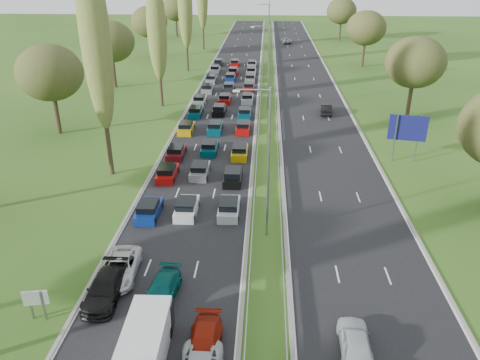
# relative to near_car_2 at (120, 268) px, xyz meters

# --- Properties ---
(ground) EXTENTS (260.00, 260.00, 0.00)m
(ground) POSITION_rel_near_car_2_xyz_m (10.11, 43.05, -0.72)
(ground) COLOR #284D18
(ground) RESTS_ON ground
(near_carriageway) EXTENTS (10.50, 215.00, 0.04)m
(near_carriageway) POSITION_rel_near_car_2_xyz_m (3.36, 45.55, -0.72)
(near_carriageway) COLOR black
(near_carriageway) RESTS_ON ground
(far_carriageway) EXTENTS (10.50, 215.00, 0.04)m
(far_carriageway) POSITION_rel_near_car_2_xyz_m (16.86, 45.55, -0.72)
(far_carriageway) COLOR black
(far_carriageway) RESTS_ON ground
(central_reservation) EXTENTS (2.36, 215.00, 0.32)m
(central_reservation) POSITION_rel_near_car_2_xyz_m (10.11, 45.55, -0.17)
(central_reservation) COLOR gray
(central_reservation) RESTS_ON ground
(lamp_columns) EXTENTS (0.18, 140.18, 12.00)m
(lamp_columns) POSITION_rel_near_car_2_xyz_m (10.11, 41.05, 5.28)
(lamp_columns) COLOR gray
(lamp_columns) RESTS_ON ground
(poplar_row) EXTENTS (2.80, 127.80, 22.44)m
(poplar_row) POSITION_rel_near_car_2_xyz_m (-5.89, 31.22, 11.67)
(poplar_row) COLOR #2D2116
(poplar_row) RESTS_ON ground
(woodland_left) EXTENTS (8.00, 166.00, 11.10)m
(woodland_left) POSITION_rel_near_car_2_xyz_m (-16.39, 25.68, 6.96)
(woodland_left) COLOR #2D2116
(woodland_left) RESTS_ON ground
(woodland_right) EXTENTS (8.00, 153.00, 11.10)m
(woodland_right) POSITION_rel_near_car_2_xyz_m (29.61, 29.72, 6.96)
(woodland_right) COLOR #2D2116
(woodland_right) RESTS_ON ground
(traffic_queue_fill) EXTENTS (9.09, 67.93, 0.80)m
(traffic_queue_fill) POSITION_rel_near_car_2_xyz_m (3.36, 40.72, -0.28)
(traffic_queue_fill) COLOR navy
(traffic_queue_fill) RESTS_ON ground
(near_car_2) EXTENTS (2.67, 5.17, 1.40)m
(near_car_2) POSITION_rel_near_car_2_xyz_m (0.00, 0.00, 0.00)
(near_car_2) COLOR silver
(near_car_2) RESTS_ON near_carriageway
(near_car_3) EXTENTS (2.09, 5.12, 1.49)m
(near_car_3) POSITION_rel_near_car_2_xyz_m (-0.30, -2.30, 0.05)
(near_car_3) COLOR black
(near_car_3) RESTS_ON near_carriageway
(near_car_7) EXTENTS (2.21, 4.65, 1.31)m
(near_car_7) POSITION_rel_near_car_2_xyz_m (3.38, -2.25, -0.04)
(near_car_7) COLOR #054B49
(near_car_7) RESTS_ON near_carriageway
(near_car_11) EXTENTS (1.87, 4.57, 1.32)m
(near_car_11) POSITION_rel_near_car_2_xyz_m (6.70, -6.76, -0.04)
(near_car_11) COLOR maroon
(near_car_11) RESTS_ON near_carriageway
(far_car_0) EXTENTS (1.92, 4.40, 1.48)m
(far_car_0) POSITION_rel_near_car_2_xyz_m (15.09, -6.20, 0.04)
(far_car_0) COLOR #B2B8BC
(far_car_0) RESTS_ON far_carriageway
(far_car_1) EXTENTS (1.87, 4.45, 1.43)m
(far_car_1) POSITION_rel_near_car_2_xyz_m (18.49, 39.31, 0.02)
(far_car_1) COLOR black
(far_car_1) RESTS_ON far_carriageway
(far_car_2) EXTENTS (2.74, 5.34, 1.44)m
(far_car_2) POSITION_rel_near_car_2_xyz_m (14.94, 102.91, 0.02)
(far_car_2) COLOR gray
(far_car_2) RESTS_ON far_carriageway
(white_van_rear) EXTENTS (2.20, 5.61, 2.25)m
(white_van_rear) POSITION_rel_near_car_2_xyz_m (3.56, -7.15, 0.44)
(white_van_rear) COLOR silver
(white_van_rear) RESTS_ON near_carriageway
(info_sign) EXTENTS (1.50, 0.35, 2.10)m
(info_sign) POSITION_rel_near_car_2_xyz_m (-3.79, -4.51, 0.65)
(info_sign) COLOR gray
(info_sign) RESTS_ON ground
(direction_sign) EXTENTS (3.95, 0.85, 5.20)m
(direction_sign) POSITION_rel_near_car_2_xyz_m (25.01, 22.18, 2.85)
(direction_sign) COLOR gray
(direction_sign) RESTS_ON ground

